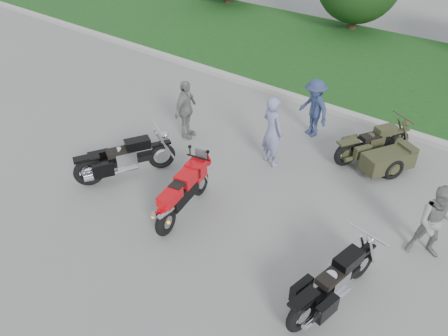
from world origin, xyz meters
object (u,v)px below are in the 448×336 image
Objects in this scene: person_grey at (437,223)px; person_denim at (314,108)px; sportbike_red at (182,192)px; person_stripe at (272,131)px; cruiser_sidecar at (380,154)px; cruiser_left at (122,160)px; person_back at (186,110)px; cruiser_right at (331,285)px.

person_denim is (-3.99, 2.62, 0.02)m from person_grey.
sportbike_red is 1.13× the size of person_stripe.
sportbike_red is 4.69m from person_denim.
sportbike_red is at bearing -91.97° from cruiser_sidecar.
cruiser_sidecar is 2.70m from person_stripe.
sportbike_red is 2.03m from cruiser_left.
person_stripe is 1.12× the size of person_denim.
person_stripe reaches higher than person_back.
person_stripe reaches higher than cruiser_right.
cruiser_left is 1.41× the size of person_grey.
person_back is at bearing 26.52° from person_stripe.
person_stripe is at bearing -116.93° from cruiser_sidecar.
person_grey is 0.97× the size of person_denim.
cruiser_left is at bearing 66.93° from person_stripe.
sportbike_red reaches higher than cruiser_left.
cruiser_right is 4.55m from cruiser_sidecar.
cruiser_right is 1.09× the size of cruiser_sidecar.
cruiser_sidecar is at bearing 46.77° from sportbike_red.
person_grey is at bearing -10.29° from person_denim.
cruiser_left is 1.23× the size of person_stripe.
person_stripe is 1.87m from person_denim.
cruiser_right is 1.45× the size of person_grey.
cruiser_right is at bearing -134.54° from person_grey.
cruiser_left is at bearing 175.07° from person_grey.
cruiser_left is 1.37× the size of person_back.
person_grey is at bearing 12.43° from sportbike_red.
person_back is (-2.62, -2.22, 0.00)m from person_denim.
cruiser_sidecar is 2.95m from person_grey.
person_denim reaches higher than cruiser_sidecar.
person_grey is (1.89, -2.23, 0.38)m from cruiser_sidecar.
person_stripe is 4.16m from person_grey.
person_denim reaches higher than person_grey.
person_stripe is at bearing -70.20° from person_denim.
person_grey is at bearing -171.74° from person_stripe.
sportbike_red is 0.89× the size of cruiser_right.
sportbike_red reaches higher than cruiser_right.
sportbike_red is at bearing -177.12° from person_grey.
sportbike_red is 3.54m from cruiser_right.
cruiser_sidecar is at bearing -80.82° from person_back.
cruiser_sidecar is (2.58, 4.27, -0.17)m from sportbike_red.
cruiser_sidecar is (4.61, 4.18, -0.07)m from cruiser_left.
person_denim reaches higher than cruiser_right.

